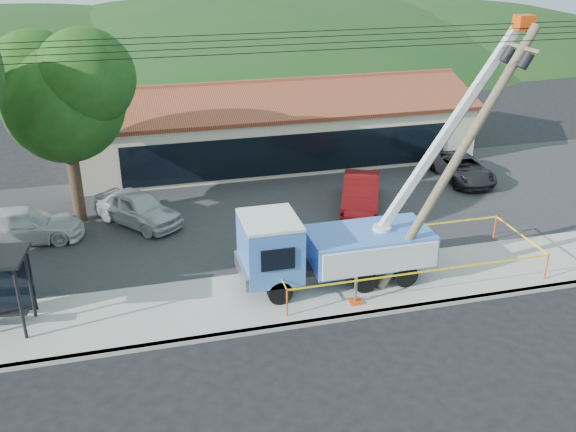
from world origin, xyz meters
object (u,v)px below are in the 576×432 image
at_px(utility_truck, 332,244).
at_px(leaning_pole, 462,151).
at_px(car_silver, 140,225).
at_px(car_dark, 461,181).
at_px(car_red, 360,210).
at_px(car_white, 27,242).

relative_size(utility_truck, leaning_pole, 1.10).
bearing_deg(car_silver, car_dark, -34.22).
bearing_deg(car_red, car_dark, 41.21).
xyz_separation_m(leaning_pole, car_red, (-0.83, 7.39, -5.35)).
bearing_deg(car_white, car_red, -86.12).
distance_m(car_silver, car_red, 10.54).
distance_m(car_silver, car_white, 4.88).
xyz_separation_m(utility_truck, car_white, (-11.74, 6.84, -1.75)).
bearing_deg(car_silver, utility_truck, -85.68).
relative_size(utility_truck, car_white, 2.13).
xyz_separation_m(leaning_pole, car_silver, (-11.33, 8.31, -5.35)).
bearing_deg(utility_truck, car_dark, 40.22).
relative_size(car_white, car_dark, 1.05).
height_order(car_red, car_dark, car_red).
height_order(car_silver, car_white, car_silver).
distance_m(car_silver, car_dark, 17.26).
relative_size(utility_truck, car_dark, 2.22).
relative_size(car_silver, car_white, 0.92).
relative_size(utility_truck, car_red, 2.16).
xyz_separation_m(car_silver, car_white, (-4.85, -0.52, 0.00)).
xyz_separation_m(leaning_pole, car_dark, (5.88, 9.68, -5.35)).
bearing_deg(car_silver, leaning_pole, -75.04).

